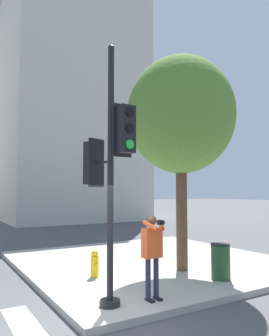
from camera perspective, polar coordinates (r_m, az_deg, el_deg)
ground_plane at (r=6.60m, az=-6.10°, el=-25.14°), size 160.00×160.00×0.00m
sidewalk_corner at (r=11.19m, az=2.89°, el=-15.99°), size 8.00×8.00×0.15m
traffic_signal_pole at (r=6.55m, az=-4.46°, el=0.47°), size 0.58×1.41×5.23m
person_photographer at (r=7.00m, az=3.13°, el=-13.86°), size 0.50×0.53×1.72m
street_tree at (r=9.82m, az=8.04°, el=9.02°), size 3.15×3.15×6.21m
fire_hydrant at (r=8.97m, az=-6.95°, el=-16.22°), size 0.21×0.27×0.69m
trash_bin at (r=8.94m, az=14.77°, el=-15.44°), size 0.50×0.50×0.89m
building_right at (r=31.11m, az=-11.57°, el=10.79°), size 11.14×12.05×20.69m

